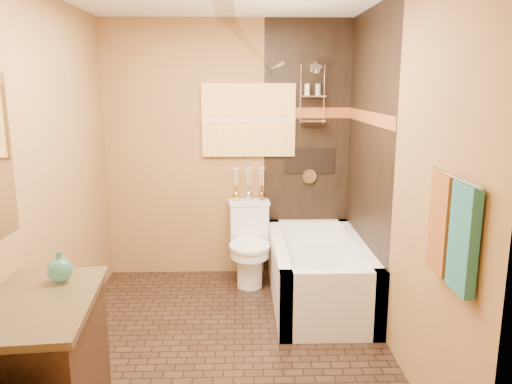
{
  "coord_description": "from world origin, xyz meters",
  "views": [
    {
      "loc": [
        0.13,
        -3.37,
        1.88
      ],
      "look_at": [
        0.24,
        0.4,
        1.07
      ],
      "focal_mm": 35.0,
      "sensor_mm": 36.0,
      "label": 1
    }
  ],
  "objects_px": {
    "sunset_painting": "(249,120)",
    "bathtub": "(318,277)",
    "toilet": "(249,243)",
    "vanity": "(41,372)"
  },
  "relations": [
    {
      "from": "sunset_painting",
      "to": "bathtub",
      "type": "bearing_deg",
      "value": -50.39
    },
    {
      "from": "bathtub",
      "to": "toilet",
      "type": "relative_size",
      "value": 1.93
    },
    {
      "from": "toilet",
      "to": "vanity",
      "type": "relative_size",
      "value": 0.8
    },
    {
      "from": "sunset_painting",
      "to": "toilet",
      "type": "distance_m",
      "value": 1.19
    },
    {
      "from": "bathtub",
      "to": "toilet",
      "type": "xyz_separation_m",
      "value": [
        -0.6,
        0.47,
        0.17
      ]
    },
    {
      "from": "bathtub",
      "to": "vanity",
      "type": "height_order",
      "value": "vanity"
    },
    {
      "from": "toilet",
      "to": "vanity",
      "type": "distance_m",
      "value": 2.48
    },
    {
      "from": "bathtub",
      "to": "toilet",
      "type": "bearing_deg",
      "value": 142.2
    },
    {
      "from": "sunset_painting",
      "to": "toilet",
      "type": "relative_size",
      "value": 1.16
    },
    {
      "from": "sunset_painting",
      "to": "bathtub",
      "type": "relative_size",
      "value": 0.6
    }
  ]
}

